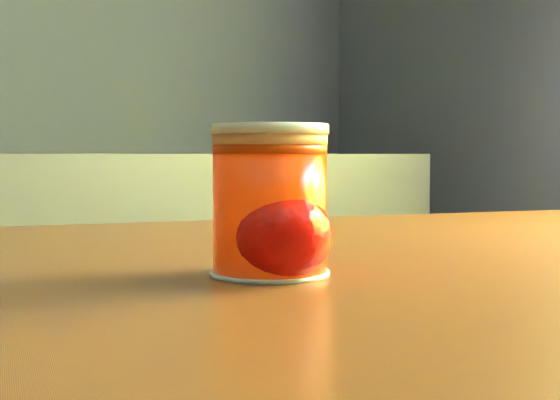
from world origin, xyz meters
TOP-DOWN VIEW (x-y plane):
  - juice_glass at (0.71, 0.30)m, footprint 0.07×0.07m
  - orange_front at (0.72, 0.30)m, footprint 0.08×0.08m
  - orange_back at (0.71, 0.28)m, footprint 0.07×0.07m

SIDE VIEW (x-z plane):
  - orange_back at x=0.71m, z-range 0.82..0.88m
  - orange_front at x=0.72m, z-range 0.82..0.88m
  - juice_glass at x=0.71m, z-range 0.83..0.92m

